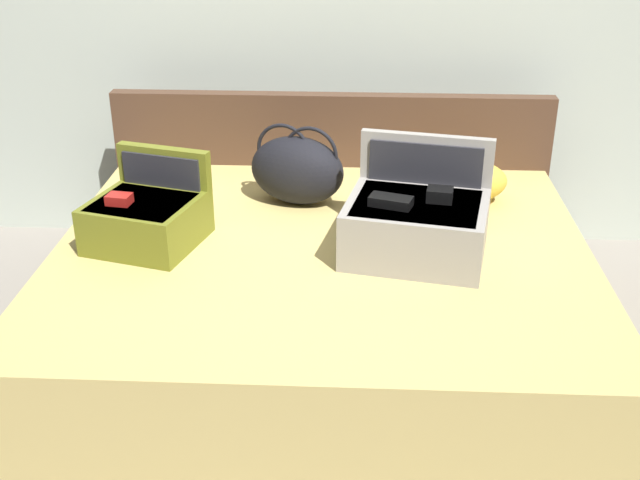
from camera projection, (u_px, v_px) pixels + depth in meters
The scene contains 7 objects.
ground_plane at pixel (316, 419), 2.93m from camera, with size 12.00×12.00×0.00m, color gray.
bed at pixel (322, 305), 3.18m from camera, with size 2.08×1.78×0.51m, color tan.
headboard at pixel (331, 179), 3.94m from camera, with size 2.12×0.08×0.86m, color #4C3323.
hard_case_large at pixel (417, 221), 2.98m from camera, with size 0.59×0.54×0.41m.
hard_case_medium at pixel (147, 216), 3.07m from camera, with size 0.48×0.47×0.34m.
duffel_bag at pixel (297, 169), 3.41m from camera, with size 0.46×0.34×0.35m.
pillow_near_headboard at pixel (457, 181), 3.43m from camera, with size 0.44×0.24×0.20m, color gold.
Camera 1 is at (0.13, -2.34, 1.88)m, focal length 44.45 mm.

